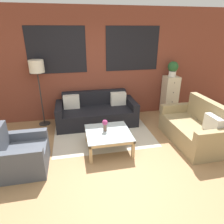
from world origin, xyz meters
The scene contains 11 objects.
ground_plane centered at (0.00, 0.00, 0.00)m, with size 16.00×16.00×0.00m, color #9E754C.
wall_back_brick centered at (0.00, 2.44, 1.41)m, with size 8.40×0.09×2.80m.
rug centered at (-0.03, 1.23, 0.00)m, with size 2.24×1.44×0.00m.
couch_dark centered at (-0.10, 1.95, 0.28)m, with size 2.00×0.88×0.78m.
settee_vintage centered at (1.82, 0.57, 0.31)m, with size 0.80×1.52×0.92m.
armchair_corner centered at (-1.62, 0.37, 0.28)m, with size 0.80×0.82×0.84m.
coffee_table centered at (-0.03, 0.67, 0.33)m, with size 0.87×0.87×0.39m.
floor_lamp centered at (-1.43, 2.15, 1.39)m, with size 0.34×0.34×1.62m.
drawer_cabinet centered at (2.04, 2.18, 0.54)m, with size 0.38×0.38×1.08m.
potted_plant centered at (2.04, 2.18, 1.30)m, with size 0.28×0.28×0.40m.
flower_vase centered at (-0.08, 0.73, 0.53)m, with size 0.11×0.11×0.24m.
Camera 1 is at (-0.67, -2.77, 2.29)m, focal length 32.00 mm.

